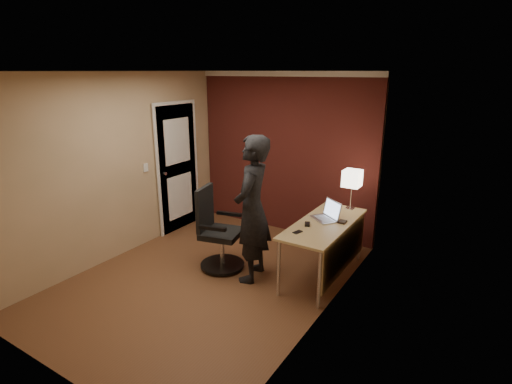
# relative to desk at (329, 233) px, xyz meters

# --- Properties ---
(room) EXTENTS (4.00, 4.00, 4.00)m
(room) POSITION_rel_desk_xyz_m (-1.53, 0.74, 0.77)
(room) COLOR brown
(room) RESTS_ON ground
(desk) EXTENTS (0.60, 1.50, 0.73)m
(desk) POSITION_rel_desk_xyz_m (0.00, 0.00, 0.00)
(desk) COLOR tan
(desk) RESTS_ON ground
(desk_lamp) EXTENTS (0.22, 0.22, 0.54)m
(desk_lamp) POSITION_rel_desk_xyz_m (0.02, 0.65, 0.55)
(desk_lamp) COLOR silver
(desk_lamp) RESTS_ON desk
(laptop) EXTENTS (0.42, 0.40, 0.23)m
(laptop) POSITION_rel_desk_xyz_m (-0.09, 0.14, 0.19)
(laptop) COLOR silver
(laptop) RESTS_ON desk
(mouse) EXTENTS (0.10, 0.12, 0.03)m
(mouse) POSITION_rel_desk_xyz_m (-0.21, -0.20, 0.14)
(mouse) COLOR black
(mouse) RESTS_ON desk
(phone) EXTENTS (0.09, 0.13, 0.01)m
(phone) POSITION_rel_desk_xyz_m (-0.21, -0.45, 0.13)
(phone) COLOR black
(phone) RESTS_ON desk
(wallet) EXTENTS (0.09, 0.11, 0.02)m
(wallet) POSITION_rel_desk_xyz_m (0.11, 0.11, 0.14)
(wallet) COLOR black
(wallet) RESTS_ON desk
(office_chair) EXTENTS (0.59, 0.66, 1.07)m
(office_chair) POSITION_rel_desk_xyz_m (-1.35, -0.49, -0.13)
(office_chair) COLOR black
(office_chair) RESTS_ON ground
(person) EXTENTS (0.57, 0.74, 1.81)m
(person) POSITION_rel_desk_xyz_m (-0.81, -0.48, 0.30)
(person) COLOR black
(person) RESTS_ON ground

